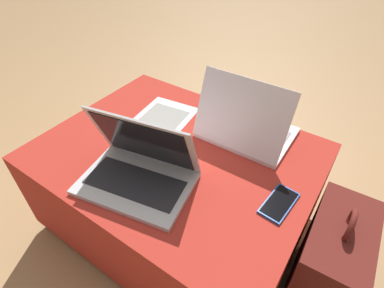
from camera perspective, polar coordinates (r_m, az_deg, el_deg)
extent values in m
plane|color=tan|center=(1.38, -2.43, -14.32)|extent=(14.00, 14.00, 0.00)
cube|color=maroon|center=(1.36, -2.45, -13.72)|extent=(0.92, 0.71, 0.05)
cube|color=#B22D23|center=(1.19, -2.74, -7.87)|extent=(0.96, 0.74, 0.37)
cube|color=silver|center=(0.96, -10.59, -7.36)|extent=(0.38, 0.29, 0.02)
cube|color=#232328|center=(0.95, -10.84, -7.20)|extent=(0.32, 0.18, 0.00)
cube|color=silver|center=(0.92, -9.09, 0.59)|extent=(0.35, 0.16, 0.22)
cube|color=black|center=(0.92, -9.22, 0.34)|extent=(0.31, 0.14, 0.19)
cube|color=silver|center=(1.15, 10.44, 2.26)|extent=(0.33, 0.25, 0.02)
cube|color=#9E9EA3|center=(1.15, 10.63, 2.79)|extent=(0.29, 0.14, 0.00)
cube|color=silver|center=(1.02, 9.29, 5.44)|extent=(0.33, 0.10, 0.24)
cube|color=black|center=(1.02, 9.40, 5.48)|extent=(0.29, 0.08, 0.21)
cube|color=#1E4C9E|center=(0.93, 16.26, -10.77)|extent=(0.08, 0.14, 0.01)
cube|color=black|center=(0.93, 16.32, -10.59)|extent=(0.07, 0.13, 0.00)
cube|color=#5B1E19|center=(1.13, 24.15, -20.38)|extent=(0.18, 0.33, 0.40)
torus|color=#5B1E19|center=(0.95, 27.83, -13.51)|extent=(0.02, 0.09, 0.09)
cube|color=white|center=(1.21, -6.05, 4.47)|extent=(0.24, 0.32, 0.00)
cube|color=gray|center=(1.21, -6.05, 4.51)|extent=(0.19, 0.23, 0.00)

